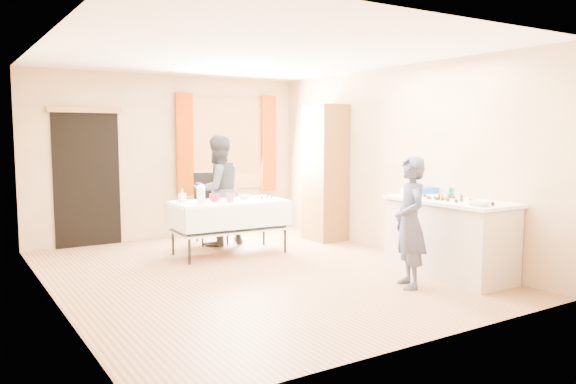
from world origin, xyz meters
TOP-DOWN VIEW (x-y plane):
  - floor at (0.00, 0.00)m, footprint 4.50×5.50m
  - ceiling at (0.00, 0.00)m, footprint 4.50×5.50m
  - wall_back at (0.00, 2.76)m, footprint 4.50×0.02m
  - wall_front at (0.00, -2.76)m, footprint 4.50×0.02m
  - wall_left at (-2.26, 0.00)m, footprint 0.02×5.50m
  - wall_right at (2.26, 0.00)m, footprint 0.02×5.50m
  - window_frame at (1.00, 2.72)m, footprint 1.32×0.06m
  - window_pane at (1.00, 2.71)m, footprint 1.20×0.02m
  - curtain_left at (0.22, 2.67)m, footprint 0.28×0.06m
  - curtain_right at (1.78, 2.67)m, footprint 0.28×0.06m
  - doorway at (-1.30, 2.73)m, footprint 0.95×0.04m
  - door_lintel at (-1.30, 2.70)m, footprint 1.05×0.06m
  - cabinet at (1.99, 1.26)m, footprint 0.50×0.60m
  - counter at (1.89, -1.37)m, footprint 0.73×1.55m
  - party_table at (0.23, 1.10)m, footprint 1.61×0.86m
  - chair at (0.34, 1.95)m, footprint 0.52×0.52m
  - girl at (1.15, -1.47)m, footprint 0.78×0.73m
  - woman at (0.37, 1.77)m, footprint 0.97×0.84m
  - soda_can at (2.03, -1.25)m, footprint 0.08×0.08m
  - mixing_bowl at (1.72, -1.93)m, footprint 0.31×0.31m
  - foam_block at (1.82, -0.72)m, footprint 0.17×0.13m
  - blue_basket at (2.13, -0.72)m, footprint 0.35×0.28m
  - pitcher at (-0.23, 1.00)m, footprint 0.12×0.12m
  - cup_red at (0.03, 1.14)m, footprint 0.22×0.22m
  - cup_rainbow at (0.16, 0.92)m, footprint 0.19×0.19m
  - small_bowl at (0.53, 1.21)m, footprint 0.25×0.25m
  - pastry_tray at (0.71, 0.96)m, footprint 0.32×0.26m
  - bottle at (-0.37, 1.31)m, footprint 0.11×0.11m
  - cake_balls at (1.83, -1.39)m, footprint 0.49×1.04m

SIDE VIEW (x-z plane):
  - floor at x=0.00m, z-range -0.02..0.00m
  - chair at x=0.34m, z-range -0.22..0.87m
  - party_table at x=0.23m, z-range 0.07..0.82m
  - counter at x=1.89m, z-range 0.00..0.91m
  - girl at x=1.15m, z-range 0.00..1.43m
  - pastry_tray at x=0.71m, z-range 0.75..0.77m
  - small_bowl at x=0.53m, z-range 0.75..0.80m
  - cup_red at x=0.03m, z-range 0.75..0.86m
  - cup_rainbow at x=0.16m, z-range 0.75..0.87m
  - woman at x=0.37m, z-range 0.00..1.66m
  - bottle at x=-0.37m, z-range 0.75..0.93m
  - pitcher at x=-0.23m, z-range 0.75..0.97m
  - cake_balls at x=1.83m, z-range 0.91..0.95m
  - mixing_bowl at x=1.72m, z-range 0.91..0.97m
  - foam_block at x=1.82m, z-range 0.91..0.99m
  - blue_basket at x=2.13m, z-range 0.91..0.99m
  - soda_can at x=2.03m, z-range 0.91..1.03m
  - doorway at x=-1.30m, z-range 0.00..2.00m
  - cabinet at x=1.99m, z-range 0.00..2.12m
  - wall_back at x=0.00m, z-range 0.00..2.60m
  - wall_front at x=0.00m, z-range 0.00..2.60m
  - wall_left at x=-2.26m, z-range 0.00..2.60m
  - wall_right at x=2.26m, z-range 0.00..2.60m
  - window_frame at x=1.00m, z-range 0.74..2.26m
  - window_pane at x=1.00m, z-range 0.80..2.20m
  - curtain_left at x=0.22m, z-range 0.67..2.33m
  - curtain_right at x=1.78m, z-range 0.67..2.33m
  - door_lintel at x=-1.30m, z-range 1.98..2.06m
  - ceiling at x=0.00m, z-range 2.60..2.62m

